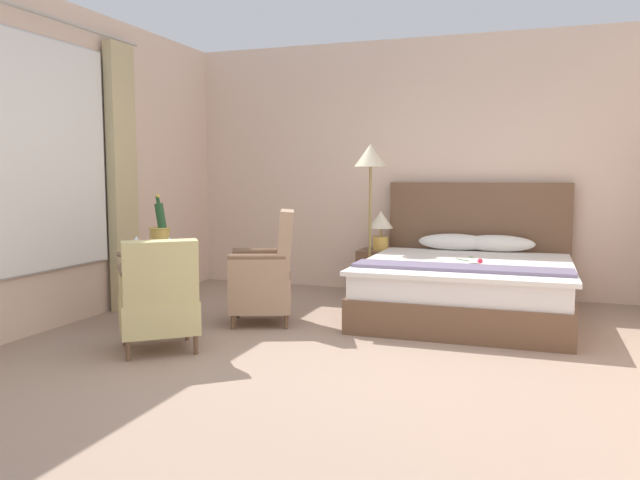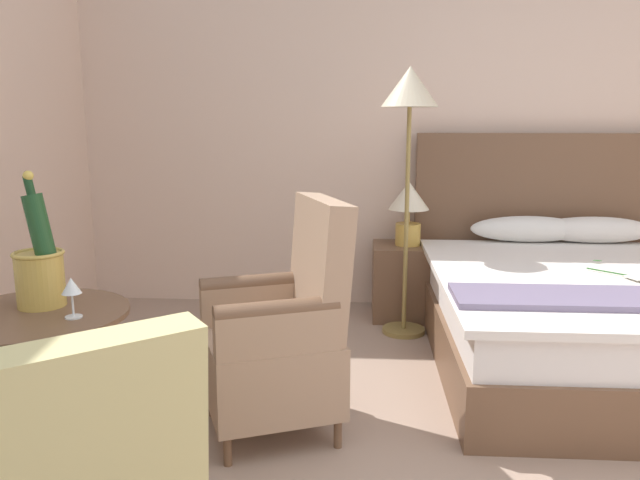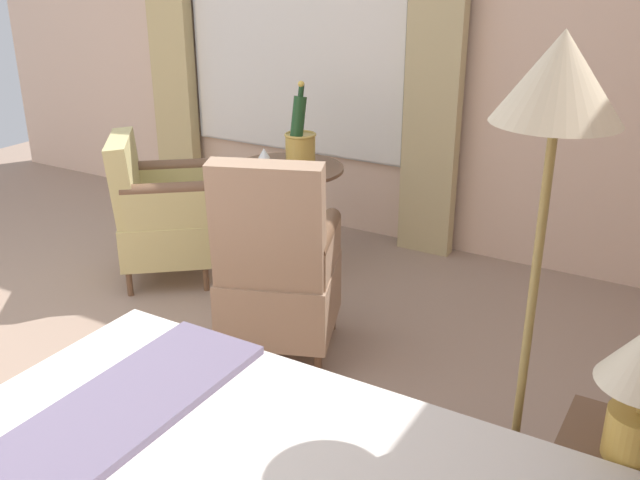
% 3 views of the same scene
% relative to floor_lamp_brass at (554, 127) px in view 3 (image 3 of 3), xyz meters
% --- Properties ---
extents(wall_window_side, '(0.27, 6.08, 2.93)m').
position_rel_floor_lamp_brass_xyz_m(wall_window_side, '(-2.40, -2.31, 0.01)').
color(wall_window_side, beige).
rests_on(wall_window_side, ground).
extents(floor_lamp_brass, '(0.35, 0.35, 1.71)m').
position_rel_floor_lamp_brass_xyz_m(floor_lamp_brass, '(0.00, 0.00, 0.00)').
color(floor_lamp_brass, olive).
rests_on(floor_lamp_brass, ground).
extents(side_table_round, '(0.67, 0.67, 0.69)m').
position_rel_floor_lamp_brass_xyz_m(side_table_round, '(-1.49, -1.83, -1.06)').
color(side_table_round, brown).
rests_on(side_table_round, ground).
extents(champagne_bucket, '(0.19, 0.19, 0.51)m').
position_rel_floor_lamp_brass_xyz_m(champagne_bucket, '(-1.50, -1.75, -0.61)').
color(champagne_bucket, gold).
rests_on(champagne_bucket, side_table_round).
extents(wine_glass_near_bucket, '(0.08, 0.08, 0.14)m').
position_rel_floor_lamp_brass_xyz_m(wine_glass_near_bucket, '(-1.65, -1.90, -0.65)').
color(wine_glass_near_bucket, white).
rests_on(wine_glass_near_bucket, side_table_round).
extents(wine_glass_near_edge, '(0.07, 0.07, 0.15)m').
position_rel_floor_lamp_brass_xyz_m(wine_glass_near_edge, '(-1.32, -1.88, -0.65)').
color(wine_glass_near_edge, white).
rests_on(wine_glass_near_edge, side_table_round).
extents(armchair_by_window, '(0.74, 0.70, 1.05)m').
position_rel_floor_lamp_brass_xyz_m(armchair_by_window, '(-0.64, -1.35, -1.01)').
color(armchair_by_window, brown).
rests_on(armchair_by_window, ground).
extents(armchair_facing_bed, '(0.79, 0.78, 0.89)m').
position_rel_floor_lamp_brass_xyz_m(armchair_facing_bed, '(-1.04, -2.49, -1.03)').
color(armchair_facing_bed, brown).
rests_on(armchair_facing_bed, ground).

